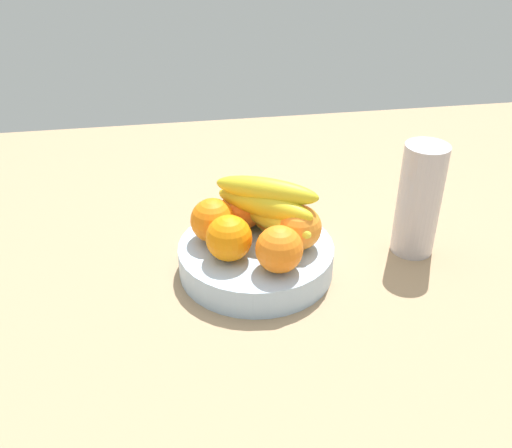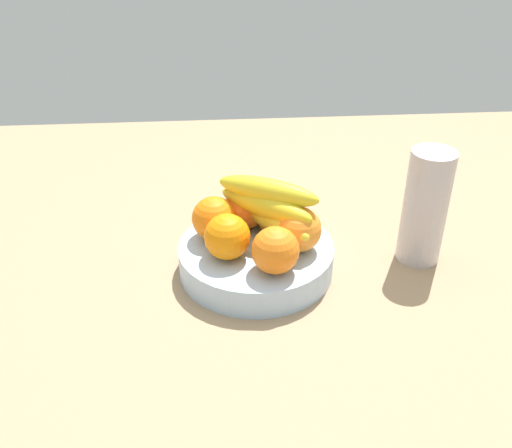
# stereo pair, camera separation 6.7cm
# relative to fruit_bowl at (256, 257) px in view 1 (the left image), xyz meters

# --- Properties ---
(ground_plane) EXTENTS (1.80, 1.40, 0.03)m
(ground_plane) POSITION_rel_fruit_bowl_xyz_m (0.02, 0.01, -0.04)
(ground_plane) COLOR #A0825F
(fruit_bowl) EXTENTS (0.25, 0.25, 0.05)m
(fruit_bowl) POSITION_rel_fruit_bowl_xyz_m (0.00, 0.00, 0.00)
(fruit_bowl) COLOR #A9C5E3
(fruit_bowl) RESTS_ON ground_plane
(orange_front_left) EXTENTS (0.07, 0.07, 0.07)m
(orange_front_left) POSITION_rel_fruit_bowl_xyz_m (0.05, 0.03, 0.06)
(orange_front_left) COLOR orange
(orange_front_left) RESTS_ON fruit_bowl
(orange_front_right) EXTENTS (0.07, 0.07, 0.07)m
(orange_front_right) POSITION_rel_fruit_bowl_xyz_m (-0.02, 0.07, 0.06)
(orange_front_right) COLOR orange
(orange_front_right) RESTS_ON fruit_bowl
(orange_center) EXTENTS (0.07, 0.07, 0.07)m
(orange_center) POSITION_rel_fruit_bowl_xyz_m (-0.07, 0.02, 0.06)
(orange_center) COLOR orange
(orange_center) RESTS_ON fruit_bowl
(orange_back_left) EXTENTS (0.07, 0.07, 0.07)m
(orange_back_left) POSITION_rel_fruit_bowl_xyz_m (-0.04, -0.03, 0.06)
(orange_back_left) COLOR orange
(orange_back_left) RESTS_ON fruit_bowl
(orange_back_right) EXTENTS (0.07, 0.07, 0.07)m
(orange_back_right) POSITION_rel_fruit_bowl_xyz_m (0.01, -0.06, 0.06)
(orange_back_right) COLOR orange
(orange_back_right) RESTS_ON fruit_bowl
(orange_top_stack) EXTENTS (0.07, 0.07, 0.07)m
(orange_top_stack) POSITION_rel_fruit_bowl_xyz_m (0.07, -0.03, 0.06)
(orange_top_stack) COLOR orange
(orange_top_stack) RESTS_ON fruit_bowl
(banana_bunch) EXTENTS (0.17, 0.18, 0.11)m
(banana_bunch) POSITION_rel_fruit_bowl_xyz_m (-0.02, -0.02, 0.08)
(banana_bunch) COLOR yellow
(banana_bunch) RESTS_ON fruit_bowl
(thermos_tumbler) EXTENTS (0.07, 0.07, 0.20)m
(thermos_tumbler) POSITION_rel_fruit_bowl_xyz_m (-0.28, -0.02, 0.07)
(thermos_tumbler) COLOR #BDB5BA
(thermos_tumbler) RESTS_ON ground_plane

